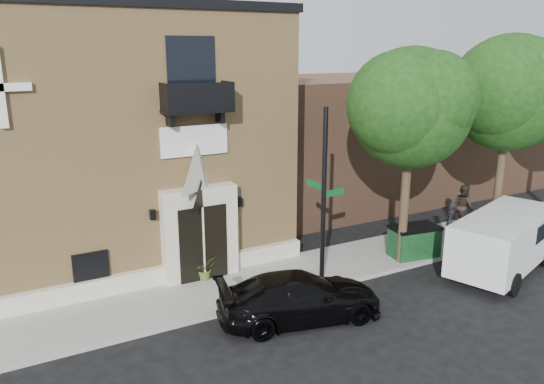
# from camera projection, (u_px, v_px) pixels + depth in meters

# --- Properties ---
(ground) EXTENTS (120.00, 120.00, 0.00)m
(ground) POSITION_uv_depth(u_px,v_px,m) (264.00, 306.00, 16.61)
(ground) COLOR black
(ground) RESTS_ON ground
(sidewalk) EXTENTS (42.00, 3.00, 0.15)m
(sidewalk) POSITION_uv_depth(u_px,v_px,m) (269.00, 280.00, 18.32)
(sidewalk) COLOR gray
(sidewalk) RESTS_ON ground
(church) EXTENTS (12.20, 11.01, 9.30)m
(church) POSITION_uv_depth(u_px,v_px,m) (101.00, 132.00, 20.74)
(church) COLOR tan
(church) RESTS_ON ground
(neighbour_building) EXTENTS (18.00, 8.00, 6.40)m
(neighbour_building) POSITION_uv_depth(u_px,v_px,m) (381.00, 136.00, 28.94)
(neighbour_building) COLOR brown
(neighbour_building) RESTS_ON ground
(street_tree_left) EXTENTS (4.97, 4.38, 7.77)m
(street_tree_left) POSITION_uv_depth(u_px,v_px,m) (414.00, 107.00, 18.15)
(street_tree_left) COLOR #38281C
(street_tree_left) RESTS_ON sidewalk
(street_tree_mid) EXTENTS (5.21, 4.64, 8.25)m
(street_tree_mid) POSITION_uv_depth(u_px,v_px,m) (512.00, 92.00, 20.38)
(street_tree_mid) COLOR #38281C
(street_tree_mid) RESTS_ON sidewalk
(black_sedan) EXTENTS (5.23, 2.95, 1.43)m
(black_sedan) POSITION_uv_depth(u_px,v_px,m) (300.00, 297.00, 15.65)
(black_sedan) COLOR black
(black_sedan) RESTS_ON ground
(cargo_van) EXTENTS (5.62, 3.65, 2.14)m
(cargo_van) POSITION_uv_depth(u_px,v_px,m) (506.00, 239.00, 19.00)
(cargo_van) COLOR white
(cargo_van) RESTS_ON ground
(street_sign) EXTENTS (0.97, 0.94, 5.92)m
(street_sign) POSITION_uv_depth(u_px,v_px,m) (324.00, 197.00, 17.29)
(street_sign) COLOR black
(street_sign) RESTS_ON sidewalk
(fire_hydrant) EXTENTS (0.41, 0.33, 0.72)m
(fire_hydrant) POSITION_uv_depth(u_px,v_px,m) (426.00, 248.00, 20.06)
(fire_hydrant) COLOR red
(fire_hydrant) RESTS_ON sidewalk
(dumpster) EXTENTS (1.96, 1.29, 1.20)m
(dumpster) POSITION_uv_depth(u_px,v_px,m) (414.00, 241.00, 20.11)
(dumpster) COLOR black
(dumpster) RESTS_ON sidewalk
(planter) EXTENTS (0.87, 0.81, 0.80)m
(planter) POSITION_uv_depth(u_px,v_px,m) (204.00, 268.00, 18.13)
(planter) COLOR #536728
(planter) RESTS_ON sidewalk
(pedestrian_near) EXTENTS (0.74, 0.71, 1.71)m
(pedestrian_near) POSITION_uv_depth(u_px,v_px,m) (450.00, 222.00, 21.44)
(pedestrian_near) COLOR black
(pedestrian_near) RESTS_ON sidewalk
(pedestrian_far) EXTENTS (0.85, 1.02, 1.91)m
(pedestrian_far) POSITION_uv_depth(u_px,v_px,m) (463.00, 206.00, 23.35)
(pedestrian_far) COLOR #2E261F
(pedestrian_far) RESTS_ON sidewalk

